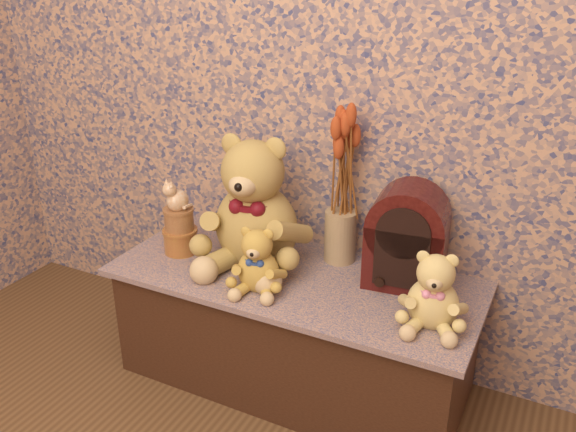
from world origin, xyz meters
The scene contains 10 objects.
display_shelf centered at (0.00, 1.24, 0.22)m, with size 1.26×0.54×0.43m, color #384173.
teddy_large centered at (-0.17, 1.28, 0.68)m, with size 0.39×0.47×0.49m, color #A98641, non-canonical shape.
teddy_medium centered at (-0.07, 1.11, 0.55)m, with size 0.18×0.22×0.23m, color #B68733, non-canonical shape.
teddy_small centered at (0.49, 1.16, 0.56)m, with size 0.20×0.24×0.25m, color #DBB968, non-canonical shape.
cathedral_radio centered at (0.35, 1.36, 0.61)m, with size 0.25×0.18×0.35m, color #340A09, non-canonical shape.
ceramic_vase centered at (0.09, 1.41, 0.53)m, with size 0.11×0.11×0.19m, color tan.
dried_stalks centered at (0.09, 1.41, 0.81)m, with size 0.19×0.19×0.37m, color #B3421C, non-canonical shape.
biscuit_tin_lower centered at (-0.45, 1.21, 0.48)m, with size 0.12×0.12×0.09m, color gold.
biscuit_tin_upper centered at (-0.45, 1.21, 0.56)m, with size 0.10×0.10×0.08m, color tan.
cat_figurine centered at (-0.45, 1.21, 0.66)m, with size 0.09×0.10×0.12m, color silver, non-canonical shape.
Camera 1 is at (0.80, -0.39, 1.45)m, focal length 37.90 mm.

